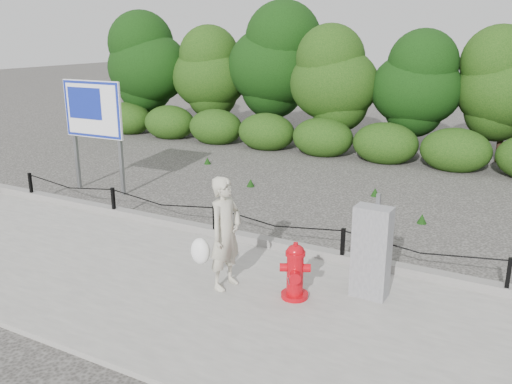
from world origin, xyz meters
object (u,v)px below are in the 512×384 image
at_px(pedestrian, 224,234).
at_px(utility_cabinet, 371,252).
at_px(fire_hydrant, 295,272).
at_px(advertising_sign, 93,114).

height_order(pedestrian, utility_cabinet, pedestrian).
bearing_deg(utility_cabinet, pedestrian, -157.84).
bearing_deg(utility_cabinet, fire_hydrant, -146.20).
xyz_separation_m(fire_hydrant, utility_cabinet, (0.92, 0.57, 0.28)).
bearing_deg(advertising_sign, pedestrian, -30.74).
distance_m(pedestrian, utility_cabinet, 2.14).
bearing_deg(pedestrian, fire_hydrant, -74.85).
relative_size(pedestrian, advertising_sign, 0.64).
relative_size(utility_cabinet, advertising_sign, 0.56).
bearing_deg(fire_hydrant, utility_cabinet, 7.07).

